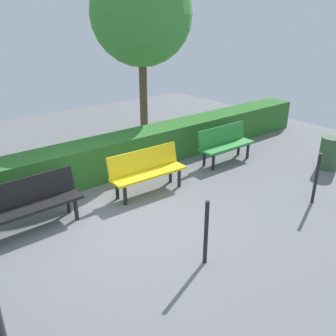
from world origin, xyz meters
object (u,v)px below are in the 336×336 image
Objects in this scene: bench_black at (30,202)px; tree_near at (141,15)px; bench_yellow at (147,169)px; bench_green at (225,143)px; trash_bin at (329,153)px.

bench_black is 0.36× the size of tree_near.
bench_yellow is at bearing 55.45° from tree_near.
bench_green reaches higher than trash_bin.
bench_green is at bearing 179.24° from bench_black.
tree_near is (-1.99, -2.88, 2.83)m from bench_yellow.
trash_bin is at bearing 113.55° from tree_near.
tree_near reaches higher than bench_yellow.
tree_near is at bearing -122.30° from bench_yellow.
bench_black is at bearing 1.17° from bench_green.
bench_yellow is 4.50m from tree_near.
bench_black is (4.69, 0.03, 0.00)m from bench_green.
tree_near is at bearing -80.29° from bench_green.
bench_yellow is 0.35× the size of tree_near.
trash_bin is (-3.97, 1.67, -0.11)m from bench_yellow.
bench_green and bench_yellow have the same top height.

